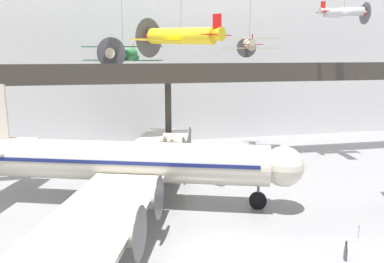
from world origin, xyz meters
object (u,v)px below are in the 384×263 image
(suspended_plane_yellow_lowwing, at_px, (181,36))
(suspended_plane_cream_biplane, at_px, (249,44))
(suspended_plane_silver_racer, at_px, (344,12))
(info_sign_pedestal, at_px, (346,252))
(suspended_plane_green_biplane, at_px, (123,55))
(airliner_silver_main, at_px, (125,162))
(stanchion_barrier, at_px, (358,236))

(suspended_plane_yellow_lowwing, xyz_separation_m, suspended_plane_cream_biplane, (9.54, 9.30, -0.42))
(suspended_plane_silver_racer, xyz_separation_m, suspended_plane_cream_biplane, (-8.21, 5.34, -3.14))
(suspended_plane_yellow_lowwing, xyz_separation_m, info_sign_pedestal, (6.66, -15.01, -12.42))
(suspended_plane_yellow_lowwing, bearing_deg, suspended_plane_cream_biplane, -88.49)
(suspended_plane_green_biplane, height_order, info_sign_pedestal, suspended_plane_green_biplane)
(airliner_silver_main, distance_m, suspended_plane_cream_biplane, 21.90)
(suspended_plane_cream_biplane, distance_m, suspended_plane_green_biplane, 14.24)
(suspended_plane_silver_racer, bearing_deg, info_sign_pedestal, -113.76)
(suspended_plane_cream_biplane, bearing_deg, info_sign_pedestal, -173.80)
(suspended_plane_yellow_lowwing, relative_size, suspended_plane_green_biplane, 0.90)
(suspended_plane_cream_biplane, distance_m, info_sign_pedestal, 27.26)
(airliner_silver_main, distance_m, suspended_plane_yellow_lowwing, 11.62)
(suspended_plane_silver_racer, distance_m, suspended_plane_green_biplane, 23.74)
(suspended_plane_green_biplane, bearing_deg, airliner_silver_main, 21.25)
(airliner_silver_main, bearing_deg, suspended_plane_yellow_lowwing, 56.68)
(airliner_silver_main, bearing_deg, info_sign_pedestal, -24.19)
(stanchion_barrier, xyz_separation_m, info_sign_pedestal, (-2.11, -1.83, 0.13))
(suspended_plane_yellow_lowwing, xyz_separation_m, stanchion_barrier, (8.78, -13.18, -12.55))
(suspended_plane_yellow_lowwing, height_order, stanchion_barrier, suspended_plane_yellow_lowwing)
(airliner_silver_main, distance_m, info_sign_pedestal, 16.37)
(airliner_silver_main, relative_size, info_sign_pedestal, 24.68)
(airliner_silver_main, height_order, suspended_plane_yellow_lowwing, suspended_plane_yellow_lowwing)
(suspended_plane_cream_biplane, xyz_separation_m, suspended_plane_green_biplane, (-14.11, 1.47, -1.20))
(info_sign_pedestal, bearing_deg, suspended_plane_yellow_lowwing, 142.04)
(info_sign_pedestal, bearing_deg, airliner_silver_main, 165.43)
(suspended_plane_silver_racer, bearing_deg, airliner_silver_main, -154.13)
(suspended_plane_silver_racer, relative_size, suspended_plane_yellow_lowwing, 0.68)
(airliner_silver_main, distance_m, suspended_plane_green_biplane, 16.85)
(stanchion_barrier, height_order, info_sign_pedestal, info_sign_pedestal)
(airliner_silver_main, height_order, info_sign_pedestal, airliner_silver_main)
(suspended_plane_green_biplane, height_order, stanchion_barrier, suspended_plane_green_biplane)
(suspended_plane_silver_racer, distance_m, suspended_plane_cream_biplane, 10.28)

